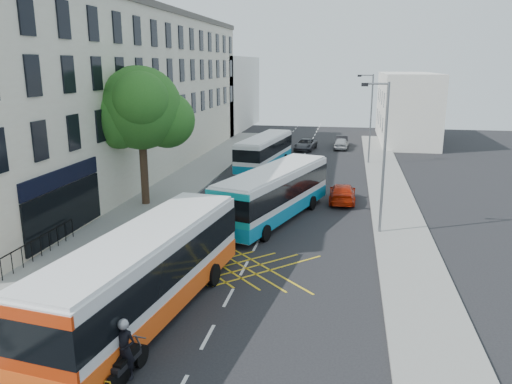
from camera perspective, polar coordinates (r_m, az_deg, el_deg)
The scene contains 20 objects.
ground at distance 17.78m, azimuth -5.54°, elevation -16.16°, with size 120.00×120.00×0.00m, color black.
pavement_left at distance 33.57m, azimuth -12.45°, elevation -1.38°, with size 5.00×70.00×0.15m, color gray.
pavement_right at distance 31.14m, azimuth 15.84°, elevation -2.85°, with size 3.00×70.00×0.15m, color gray.
terrace_main at distance 43.33m, azimuth -14.83°, elevation 10.96°, with size 8.30×45.00×13.50m.
terrace_far at distance 72.17m, azimuth -4.26°, elevation 11.19°, with size 8.00×20.00×10.00m, color silver.
building_right at distance 63.21m, azimuth 16.79°, elevation 9.26°, with size 6.00×18.00×8.00m, color silver.
street_tree at distance 32.45m, azimuth -13.09°, elevation 9.23°, with size 6.30×5.70×8.80m.
lamp_near at distance 27.08m, azimuth 14.27°, elevation 4.61°, with size 1.45×0.15×8.00m.
lamp_far at distance 46.90m, azimuth 12.89°, elevation 8.68°, with size 1.45×0.15×8.00m.
railings at distance 25.83m, azimuth -23.39°, elevation -5.57°, with size 0.08×5.60×1.14m, color black, non-canonical shape.
bus_near at distance 18.71m, azimuth -12.48°, elevation -8.98°, with size 4.07×11.74×3.23m.
bus_mid at distance 29.48m, azimuth 2.09°, elevation -0.13°, with size 5.63×11.21×3.08m.
bus_far at distance 44.58m, azimuth 0.99°, elevation 4.69°, with size 3.68×10.28×2.83m.
motorbike at distance 15.56m, azimuth -14.68°, elevation -17.34°, with size 0.75×2.30×2.04m.
parked_car_blue at distance 18.78m, azimuth -21.13°, elevation -13.12°, with size 1.53×3.81×1.30m, color black.
parked_car_silver at distance 24.60m, azimuth -12.43°, elevation -5.93°, with size 1.30×3.72×1.23m, color #9C9FA3.
red_hatchback at distance 34.00m, azimuth 9.85°, elevation -0.11°, with size 1.72×4.24×1.23m, color #B92107.
distant_car_grey at distance 54.37m, azimuth 5.66°, elevation 5.43°, with size 1.96×4.25×1.18m, color #3F4147.
distant_car_silver at distance 55.39m, azimuth 9.72°, elevation 5.50°, with size 1.48×3.68×1.25m, color #A0A2A7.
distant_car_dark at distance 57.78m, azimuth 9.75°, elevation 5.83°, with size 1.26×3.62×1.19m, color black.
Camera 1 is at (4.43, -14.66, 9.03)m, focal length 35.00 mm.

